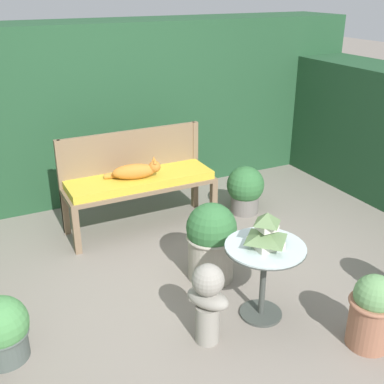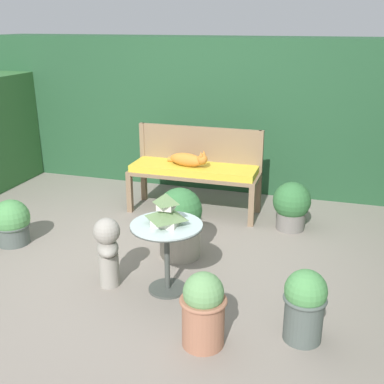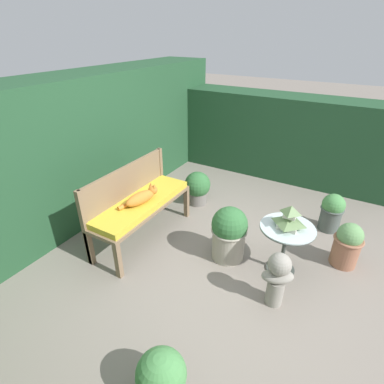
{
  "view_description": "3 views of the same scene",
  "coord_description": "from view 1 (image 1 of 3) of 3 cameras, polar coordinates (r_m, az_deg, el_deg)",
  "views": [
    {
      "loc": [
        -1.44,
        -2.92,
        2.28
      ],
      "look_at": [
        0.31,
        0.58,
        0.57
      ],
      "focal_mm": 45.0,
      "sensor_mm": 36.0,
      "label": 1
    },
    {
      "loc": [
        1.53,
        -3.79,
        2.09
      ],
      "look_at": [
        0.21,
        0.54,
        0.48
      ],
      "focal_mm": 45.0,
      "sensor_mm": 36.0,
      "label": 2
    },
    {
      "loc": [
        -2.38,
        -0.96,
        2.4
      ],
      "look_at": [
        0.34,
        0.63,
        0.68
      ],
      "focal_mm": 28.0,
      "sensor_mm": 36.0,
      "label": 3
    }
  ],
  "objects": [
    {
      "name": "cat",
      "position": [
        4.6,
        -6.63,
        2.5
      ],
      "size": [
        0.52,
        0.26,
        0.2
      ],
      "rotation": [
        0.0,
        0.0,
        -0.21
      ],
      "color": "orange",
      "rests_on": "garden_bench"
    },
    {
      "name": "pagoda_birdhouse",
      "position": [
        3.37,
        8.81,
        -4.71
      ],
      "size": [
        0.26,
        0.26,
        0.26
      ],
      "color": "silver",
      "rests_on": "patio_table"
    },
    {
      "name": "garden_bust",
      "position": [
        3.28,
        1.88,
        -12.54
      ],
      "size": [
        0.3,
        0.35,
        0.6
      ],
      "rotation": [
        0.0,
        0.0,
        -1.06
      ],
      "color": "gray",
      "rests_on": "ground"
    },
    {
      "name": "potted_plant_hedge_corner",
      "position": [
        3.5,
        20.56,
        -13.06
      ],
      "size": [
        0.32,
        0.32,
        0.54
      ],
      "color": "#9E664C",
      "rests_on": "ground"
    },
    {
      "name": "bench_backrest",
      "position": [
        4.83,
        -7.22,
        4.26
      ],
      "size": [
        1.47,
        0.06,
        0.95
      ],
      "color": "#7F664C",
      "rests_on": "ground"
    },
    {
      "name": "potted_plant_bench_left",
      "position": [
        5.13,
        6.33,
        0.33
      ],
      "size": [
        0.4,
        0.4,
        0.51
      ],
      "color": "slate",
      "rests_on": "ground"
    },
    {
      "name": "potted_plant_table_near",
      "position": [
        3.94,
        2.29,
        -5.78
      ],
      "size": [
        0.41,
        0.41,
        0.67
      ],
      "color": "#ADA393",
      "rests_on": "ground"
    },
    {
      "name": "ground",
      "position": [
        3.97,
        -0.29,
        -11.35
      ],
      "size": [
        30.0,
        30.0,
        0.0
      ],
      "primitive_type": "plane",
      "color": "gray"
    },
    {
      "name": "potted_plant_table_far",
      "position": [
        3.45,
        -21.69,
        -14.97
      ],
      "size": [
        0.37,
        0.37,
        0.45
      ],
      "color": "#4C5651",
      "rests_on": "ground"
    },
    {
      "name": "foliage_hedge_back",
      "position": [
        5.69,
        -11.31,
        9.66
      ],
      "size": [
        6.4,
        0.85,
        1.9
      ],
      "primitive_type": "cube",
      "color": "#234C2D",
      "rests_on": "ground"
    },
    {
      "name": "patio_table",
      "position": [
        3.49,
        8.57,
        -8.18
      ],
      "size": [
        0.58,
        0.58,
        0.59
      ],
      "color": "#424742",
      "rests_on": "ground"
    },
    {
      "name": "garden_bench",
      "position": [
        4.71,
        -6.17,
        1.0
      ],
      "size": [
        1.47,
        0.49,
        0.56
      ],
      "color": "#7F664C",
      "rests_on": "ground"
    }
  ]
}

